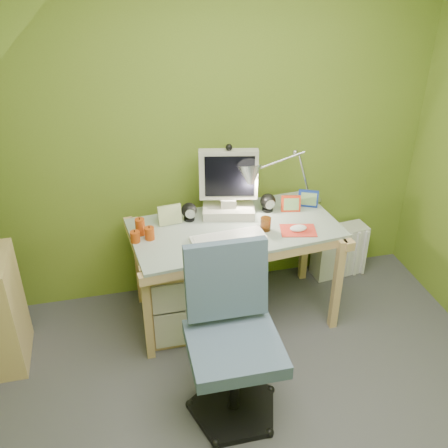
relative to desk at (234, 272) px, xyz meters
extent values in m
cube|color=olive|center=(-0.12, 0.42, 0.85)|extent=(3.20, 0.01, 2.40)
cube|color=white|center=(-0.08, -0.14, 0.37)|extent=(0.47, 0.18, 0.02)
cube|color=red|center=(0.38, -0.14, 0.36)|extent=(0.25, 0.20, 0.01)
ellipsoid|color=white|center=(0.38, -0.14, 0.37)|extent=(0.12, 0.09, 0.04)
cylinder|color=brown|center=(0.18, -0.08, 0.40)|extent=(0.07, 0.07, 0.09)
cube|color=red|center=(0.42, 0.12, 0.41)|extent=(0.13, 0.04, 0.11)
cube|color=navy|center=(0.56, 0.16, 0.41)|extent=(0.13, 0.08, 0.12)
cube|color=#B5C386|center=(-0.40, 0.14, 0.42)|extent=(0.15, 0.04, 0.13)
cube|color=silver|center=(0.92, 0.29, -0.15)|extent=(0.42, 0.21, 0.40)
camera|label=1|loc=(-0.74, -2.81, 2.08)|focal=42.00mm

